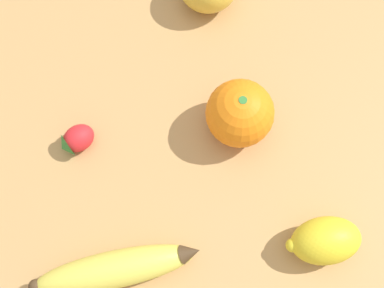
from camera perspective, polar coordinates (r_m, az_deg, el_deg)
ground_plane at (r=0.68m, az=2.75°, el=-1.36°), size 3.00×3.00×0.00m
banana at (r=0.63m, az=-8.08°, el=-13.06°), size 0.16×0.17×0.04m
orange at (r=0.65m, az=4.78°, el=3.48°), size 0.08×0.08×0.08m
strawberry at (r=0.68m, az=-12.24°, el=0.46°), size 0.05×0.05×0.03m
lemon at (r=0.64m, az=14.03°, el=-9.97°), size 0.09×0.10×0.06m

